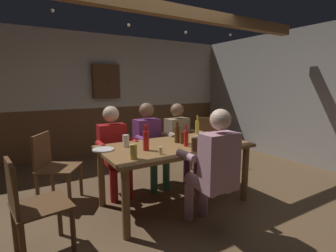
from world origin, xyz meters
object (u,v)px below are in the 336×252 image
pint_glass_4 (195,145)px  condiment_caddy (216,144)px  plate_1 (207,136)px  pint_glass_3 (198,141)px  pint_glass_2 (126,141)px  pint_glass_0 (183,138)px  person_0 (114,146)px  wall_dart_cabinet (106,81)px  person_2 (180,138)px  chair_empty_near_right (207,141)px  chair_empty_far_end (53,166)px  plate_0 (103,150)px  table_candle (160,150)px  bottle_0 (146,140)px  dining_table (175,153)px  bottle_2 (186,138)px  person_1 (150,141)px  bottle_3 (197,127)px  pint_glass_1 (133,152)px  bottle_1 (177,134)px  chair_empty_near_left (31,205)px  person_3 (214,166)px

pint_glass_4 → condiment_caddy: bearing=4.6°
plate_1 → pint_glass_3: 0.61m
pint_glass_2 → pint_glass_0: bearing=-16.9°
person_0 → wall_dart_cabinet: (0.57, 2.02, 0.88)m
person_2 → chair_empty_near_right: bearing=-170.2°
chair_empty_far_end → plate_0: bearing=69.3°
table_candle → plate_0: 0.66m
plate_0 → bottle_0: bottle_0 is taller
dining_table → plate_1: plate_1 is taller
wall_dart_cabinet → bottle_2: bearing=-89.3°
plate_0 → pint_glass_2: bearing=1.6°
dining_table → person_0: 0.87m
person_1 → bottle_3: person_1 is taller
pint_glass_2 → pint_glass_1: bearing=-103.5°
bottle_3 → pint_glass_0: 0.67m
chair_empty_far_end → condiment_caddy: bearing=87.5°
person_0 → bottle_2: 1.04m
person_1 → table_candle: (-0.36, -0.96, 0.12)m
plate_1 → wall_dart_cabinet: size_ratio=0.33×
dining_table → pint_glass_3: bearing=-52.1°
bottle_1 → pint_glass_2: bottle_1 is taller
bottle_0 → bottle_3: (1.06, 0.46, -0.01)m
plate_1 → pint_glass_1: (-1.31, -0.45, 0.06)m
pint_glass_3 → bottle_3: bearing=52.8°
pint_glass_0 → pint_glass_1: bearing=-160.0°
person_1 → chair_empty_near_left: 1.85m
person_0 → bottle_3: size_ratio=4.30×
bottle_0 → bottle_1: 0.52m
chair_empty_near_right → bottle_2: (-1.17, -1.02, 0.37)m
chair_empty_near_right → plate_1: bearing=104.6°
bottle_1 → pint_glass_4: (-0.05, -0.44, -0.04)m
dining_table → bottle_0: 0.47m
dining_table → table_candle: table_candle is taller
bottle_2 → chair_empty_near_left: bearing=-176.5°
person_3 → wall_dart_cabinet: bearing=91.8°
bottle_0 → chair_empty_near_right: bearing=29.6°
table_candle → person_2: bearing=46.8°
chair_empty_far_end → person_2: bearing=118.4°
pint_glass_4 → pint_glass_0: bearing=76.8°
person_1 → person_2: person_1 is taller
table_candle → plate_1: size_ratio=0.35×
chair_empty_far_end → table_candle: bearing=72.8°
person_2 → condiment_caddy: bearing=73.7°
table_candle → bottle_3: 1.21m
person_2 → plate_0: (-1.37, -0.49, 0.11)m
person_3 → dining_table: bearing=92.6°
table_candle → pint_glass_4: pint_glass_4 is taller
plate_1 → pint_glass_4: pint_glass_4 is taller
table_candle → condiment_caddy: size_ratio=0.57×
condiment_caddy → pint_glass_4: bearing=-175.4°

